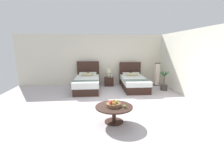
# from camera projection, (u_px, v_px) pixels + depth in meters

# --- Properties ---
(ground_plane) EXTENTS (9.51, 9.85, 0.02)m
(ground_plane) POSITION_uv_depth(u_px,v_px,m) (115.00, 102.00, 6.16)
(ground_plane) COLOR #BCB2B4
(wall_back) EXTENTS (9.51, 0.12, 2.64)m
(wall_back) POSITION_uv_depth(u_px,v_px,m) (108.00, 60.00, 8.90)
(wall_back) COLOR silver
(wall_back) RESTS_ON ground
(wall_side_right) EXTENTS (0.12, 5.45, 2.64)m
(wall_side_right) POSITION_uv_depth(u_px,v_px,m) (188.00, 64.00, 6.55)
(wall_side_right) COLOR silver
(wall_side_right) RESTS_ON ground
(bed_near_window) EXTENTS (1.18, 2.23, 1.26)m
(bed_near_window) POSITION_uv_depth(u_px,v_px,m) (87.00, 83.00, 7.75)
(bed_near_window) COLOR #331F18
(bed_near_window) RESTS_ON ground
(bed_near_corner) EXTENTS (1.18, 2.23, 1.20)m
(bed_near_corner) POSITION_uv_depth(u_px,v_px,m) (134.00, 82.00, 7.98)
(bed_near_corner) COLOR #331F18
(bed_near_corner) RESTS_ON ground
(nightstand) EXTENTS (0.46, 0.41, 0.45)m
(nightstand) POSITION_uv_depth(u_px,v_px,m) (109.00, 81.00, 8.60)
(nightstand) COLOR #331F18
(nightstand) RESTS_ON ground
(table_lamp) EXTENTS (0.26, 0.26, 0.43)m
(table_lamp) POSITION_uv_depth(u_px,v_px,m) (109.00, 72.00, 8.51)
(table_lamp) COLOR beige
(table_lamp) RESTS_ON nightstand
(vase) EXTENTS (0.09, 0.09, 0.17)m
(vase) POSITION_uv_depth(u_px,v_px,m) (112.00, 76.00, 8.51)
(vase) COLOR #B9B9C5
(vase) RESTS_ON nightstand
(coffee_table) EXTENTS (1.00, 1.00, 0.46)m
(coffee_table) POSITION_uv_depth(u_px,v_px,m) (114.00, 110.00, 4.39)
(coffee_table) COLOR #331F18
(coffee_table) RESTS_ON ground
(fruit_bowl) EXTENTS (0.40, 0.40, 0.16)m
(fruit_bowl) POSITION_uv_depth(u_px,v_px,m) (113.00, 104.00, 4.35)
(fruit_bowl) COLOR #8A6041
(fruit_bowl) RESTS_ON coffee_table
(loose_apple) EXTENTS (0.08, 0.08, 0.08)m
(loose_apple) POSITION_uv_depth(u_px,v_px,m) (125.00, 106.00, 4.24)
(loose_apple) COLOR #8DA83D
(loose_apple) RESTS_ON coffee_table
(floor_lamp_corner) EXTENTS (0.24, 0.24, 1.18)m
(floor_lamp_corner) POSITION_uv_depth(u_px,v_px,m) (157.00, 74.00, 8.60)
(floor_lamp_corner) COLOR black
(floor_lamp_corner) RESTS_ON ground
(potted_palm) EXTENTS (0.50, 0.47, 0.92)m
(potted_palm) POSITION_uv_depth(u_px,v_px,m) (164.00, 85.00, 7.72)
(potted_palm) COLOR #433933
(potted_palm) RESTS_ON ground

